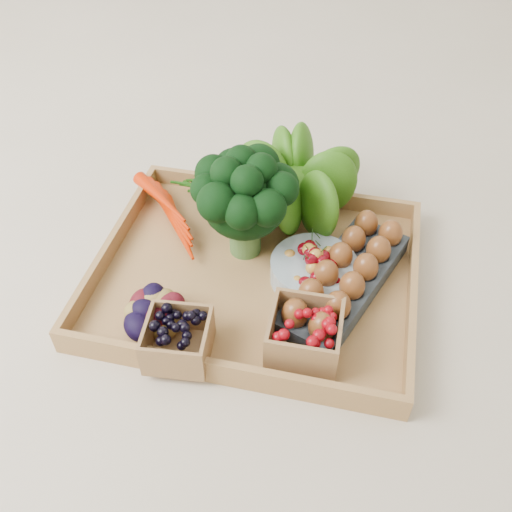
% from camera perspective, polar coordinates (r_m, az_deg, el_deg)
% --- Properties ---
extents(ground, '(4.00, 4.00, 0.00)m').
position_cam_1_polar(ground, '(1.02, -0.00, -2.40)').
color(ground, beige).
rests_on(ground, ground).
extents(tray, '(0.55, 0.45, 0.01)m').
position_cam_1_polar(tray, '(1.02, -0.00, -2.11)').
color(tray, '#AB7E47').
rests_on(tray, ground).
extents(carrots, '(0.19, 0.13, 0.04)m').
position_cam_1_polar(carrots, '(1.11, -8.34, 4.15)').
color(carrots, red).
rests_on(carrots, tray).
extents(lettuce, '(0.17, 0.17, 0.17)m').
position_cam_1_polar(lettuce, '(1.09, 3.85, 7.88)').
color(lettuce, '#2A5D0E').
rests_on(lettuce, tray).
extents(broccoli, '(0.19, 0.19, 0.15)m').
position_cam_1_polar(broccoli, '(1.00, -1.13, 3.73)').
color(broccoli, black).
rests_on(broccoli, tray).
extents(cherry_bowl, '(0.15, 0.15, 0.04)m').
position_cam_1_polar(cherry_bowl, '(0.99, 5.78, -1.44)').
color(cherry_bowl, '#8C9EA5').
rests_on(cherry_bowl, tray).
extents(egg_carton, '(0.21, 0.32, 0.04)m').
position_cam_1_polar(egg_carton, '(0.98, 8.79, -2.72)').
color(egg_carton, '#343C43').
rests_on(egg_carton, tray).
extents(potatoes, '(0.12, 0.12, 0.07)m').
position_cam_1_polar(potatoes, '(0.93, -9.93, -5.10)').
color(potatoes, '#410A12').
rests_on(potatoes, tray).
extents(punnet_blackberry, '(0.11, 0.11, 0.07)m').
position_cam_1_polar(punnet_blackberry, '(0.88, -7.82, -8.29)').
color(punnet_blackberry, black).
rests_on(punnet_blackberry, tray).
extents(punnet_raspberry, '(0.11, 0.11, 0.07)m').
position_cam_1_polar(punnet_raspberry, '(0.88, 4.89, -7.77)').
color(punnet_raspberry, maroon).
rests_on(punnet_raspberry, tray).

